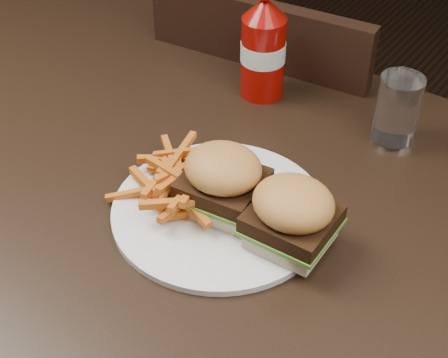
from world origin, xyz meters
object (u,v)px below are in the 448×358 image
Objects in this scene: plate at (219,211)px; tumbler at (398,108)px; dining_table at (167,193)px; chair_far at (290,155)px; ketchup_bottle at (263,59)px.

tumbler is at bearing 67.16° from plate.
dining_table is 4.49× the size of plate.
tumbler is (0.11, 0.26, 0.05)m from plate.
dining_table is 12.69× the size of tumbler.
tumbler reaches higher than dining_table.
plate is at bearing -112.84° from tumbler.
chair_far is at bearing 109.50° from plate.
plate is 0.29m from tumbler.
ketchup_bottle is 0.22m from tumbler.
chair_far is at bearing 106.62° from ketchup_bottle.
dining_table is at bearing 93.26° from chair_far.
ketchup_bottle reaches higher than dining_table.
plate is 0.29m from ketchup_bottle.
plate is at bearing -6.53° from dining_table.
plate is at bearing 102.80° from chair_far.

